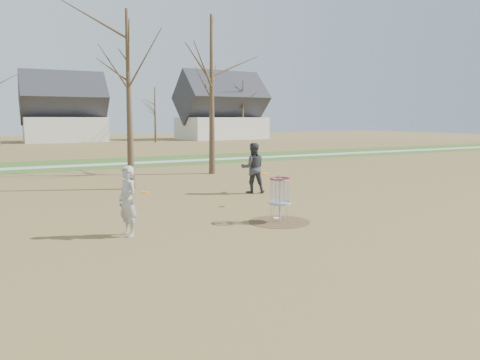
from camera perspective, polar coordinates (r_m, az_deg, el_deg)
name	(u,v)px	position (r m, az deg, el deg)	size (l,w,h in m)	color
ground	(279,222)	(13.82, 4.83, -5.11)	(160.00, 160.00, 0.00)	brown
green_band	(110,163)	(33.22, -15.60, 2.02)	(160.00, 8.00, 0.01)	#2D5119
footpath	(113,164)	(32.25, -15.19, 1.90)	(160.00, 1.50, 0.01)	#9E9E99
dirt_circle	(279,222)	(13.82, 4.83, -5.09)	(1.80, 1.80, 0.01)	#47331E
player_standing	(128,201)	(12.30, -13.55, -2.54)	(0.66, 0.44, 1.82)	#A3A3A3
player_throwing	(253,168)	(18.98, 1.59, 1.48)	(0.99, 0.77, 2.04)	#343439
disc_grounded	(276,218)	(14.24, 4.45, -4.65)	(0.22, 0.22, 0.02)	white
discs_in_play	(217,181)	(14.11, -2.84, -0.13)	(5.14, 2.37, 0.09)	orange
disc_golf_basket	(280,191)	(13.65, 4.87, -1.36)	(0.64, 0.64, 1.35)	#9EA3AD
bare_trees	(90,94)	(47.97, -17.83, 9.92)	(52.62, 44.98, 9.00)	#382B1E
houses_row	(85,115)	(64.87, -18.40, 7.56)	(56.51, 10.01, 7.26)	silver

